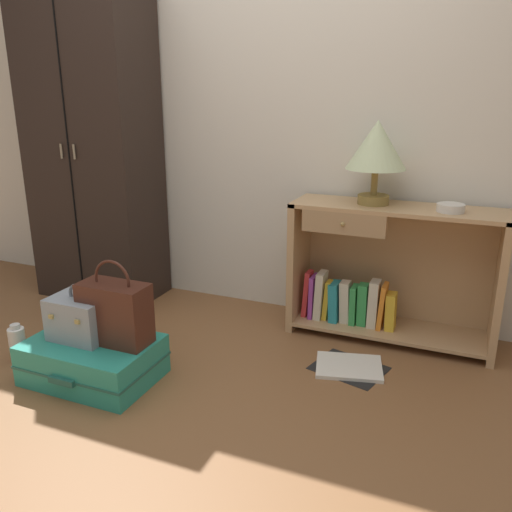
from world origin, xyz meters
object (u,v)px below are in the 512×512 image
train_case (80,317)px  handbag (115,312)px  wardrobe (93,148)px  bottle (18,344)px  table_lamp (377,148)px  open_book_on_floor (349,367)px  bowl (451,208)px  bookshelf (383,275)px  suitcase_large (93,360)px

train_case → handbag: bearing=9.4°
train_case → handbag: handbag is taller
wardrobe → bottle: (0.22, -1.00, -0.91)m
table_lamp → open_book_on_floor: bearing=-88.1°
table_lamp → bowl: table_lamp is taller
bookshelf → train_case: 1.64m
bowl → bottle: (-2.01, -1.01, -0.69)m
handbag → open_book_on_floor: size_ratio=1.01×
bowl → handbag: 1.76m
wardrobe → bookshelf: size_ratio=1.78×
wardrobe → bookshelf: wardrobe is taller
bookshelf → open_book_on_floor: (-0.07, -0.47, -0.36)m
bowl → handbag: (-1.41, -0.95, -0.43)m
open_book_on_floor → wardrobe: bearing=167.6°
table_lamp → handbag: table_lamp is taller
wardrobe → bottle: bearing=-77.4°
bookshelf → table_lamp: (-0.09, -0.01, 0.71)m
bottle → table_lamp: bearing=33.4°
handbag → bookshelf: bearing=42.5°
bowl → suitcase_large: 1.95m
bowl → bottle: bearing=-153.2°
bowl → open_book_on_floor: bearing=-133.1°
wardrobe → open_book_on_floor: (1.84, -0.41, -1.00)m
train_case → handbag: (0.19, 0.03, 0.05)m
bookshelf → wardrobe: bearing=-178.2°
table_lamp → suitcase_large: bearing=-137.3°
table_lamp → train_case: bearing=-139.3°
open_book_on_floor → handbag: bearing=-152.4°
suitcase_large → bottle: size_ratio=2.92×
wardrobe → open_book_on_floor: 2.14m
table_lamp → open_book_on_floor: 1.16m
bookshelf → table_lamp: 0.71m
open_book_on_floor → bottle: bearing=-159.7°
bookshelf → train_case: (-1.28, -1.03, -0.06)m
bookshelf → handbag: bearing=-137.5°
bowl → table_lamp: bearing=173.6°
suitcase_large → open_book_on_floor: suitcase_large is taller
bookshelf → open_book_on_floor: bearing=-98.5°
wardrobe → train_case: (0.63, -0.97, -0.70)m
train_case → suitcase_large: bearing=-12.3°
table_lamp → suitcase_large: 1.82m
bowl → open_book_on_floor: size_ratio=0.34×
table_lamp → bottle: bearing=-146.6°
handbag → bottle: size_ratio=1.95×
table_lamp → handbag: size_ratio=1.08×
wardrobe → bowl: bearing=0.3°
suitcase_large → open_book_on_floor: bearing=26.9°
bookshelf → handbag: (-1.09, -1.00, -0.01)m
wardrobe → bookshelf: bearing=1.8°
wardrobe → train_case: wardrobe is taller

